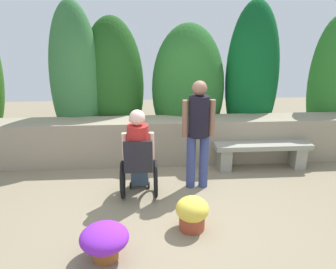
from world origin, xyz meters
The scene contains 8 objects.
ground_plane centered at (0.00, 0.00, 0.00)m, with size 13.45×13.45×0.00m, color gray.
stone_retaining_wall centered at (0.00, 1.46, 0.40)m, with size 7.42×0.58×0.81m, color gray.
hedge_backdrop centered at (-0.60, 2.12, 1.40)m, with size 8.30×1.11×3.18m.
stone_bench centered at (1.68, 1.04, 0.31)m, with size 1.68×0.41×0.47m.
person_in_wheelchair centered at (-0.46, 0.18, 0.62)m, with size 0.53×0.66×1.33m.
person_standing_companion centered at (0.44, 0.39, 0.96)m, with size 0.49×0.30×1.67m.
flower_pot_purple_near centered at (-0.82, -1.20, 0.23)m, with size 0.53×0.53×0.39m.
flower_pot_terracotta_by_wall centered at (0.20, -0.72, 0.23)m, with size 0.41×0.41×0.43m.
Camera 1 is at (-0.35, -4.24, 2.44)m, focal length 35.22 mm.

